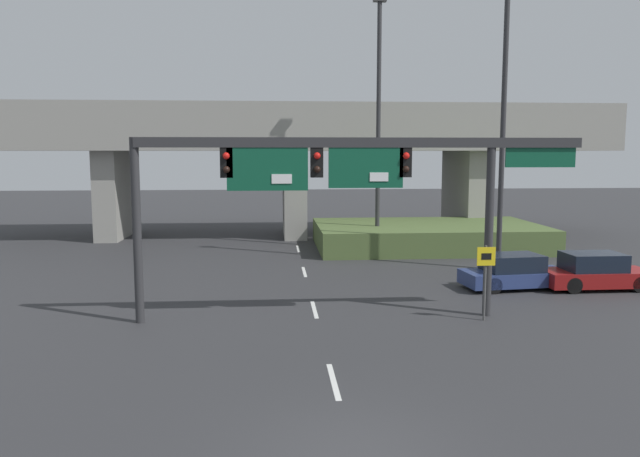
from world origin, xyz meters
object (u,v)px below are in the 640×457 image
(signal_gantry, at_px, (343,173))
(highway_light_pole_near, at_px, (505,62))
(highway_light_pole_far, at_px, (378,120))
(parked_sedan_near_right, at_px, (514,273))
(parked_sedan_mid_right, at_px, (595,272))
(speed_limit_sign, at_px, (485,272))

(signal_gantry, bearing_deg, highway_light_pole_near, 44.27)
(highway_light_pole_far, xyz_separation_m, parked_sedan_near_right, (3.87, -10.17, -6.56))
(highway_light_pole_far, distance_m, parked_sedan_mid_right, 14.24)
(highway_light_pole_near, height_order, highway_light_pole_far, highway_light_pole_near)
(speed_limit_sign, xyz_separation_m, highway_light_pole_far, (-1.03, 14.81, 5.59))
(speed_limit_sign, bearing_deg, signal_gantry, 172.51)
(parked_sedan_near_right, bearing_deg, speed_limit_sign, -127.82)
(parked_sedan_near_right, bearing_deg, signal_gantry, -157.79)
(speed_limit_sign, height_order, parked_sedan_near_right, speed_limit_sign)
(highway_light_pole_far, bearing_deg, parked_sedan_near_right, -69.18)
(highway_light_pole_near, height_order, parked_sedan_mid_right, highway_light_pole_near)
(signal_gantry, xyz_separation_m, highway_light_pole_near, (8.22, 8.01, 4.67))
(signal_gantry, height_order, speed_limit_sign, signal_gantry)
(speed_limit_sign, bearing_deg, parked_sedan_mid_right, 35.51)
(speed_limit_sign, bearing_deg, highway_light_pole_far, 93.97)
(signal_gantry, xyz_separation_m, highway_light_pole_far, (3.55, 14.21, 2.42))
(highway_light_pole_near, relative_size, parked_sedan_mid_right, 4.20)
(highway_light_pole_near, height_order, parked_sedan_near_right, highway_light_pole_near)
(highway_light_pole_near, distance_m, highway_light_pole_far, 8.08)
(highway_light_pole_near, bearing_deg, speed_limit_sign, -112.93)
(speed_limit_sign, bearing_deg, highway_light_pole_near, 67.07)
(signal_gantry, xyz_separation_m, parked_sedan_near_right, (7.41, 4.04, -4.14))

